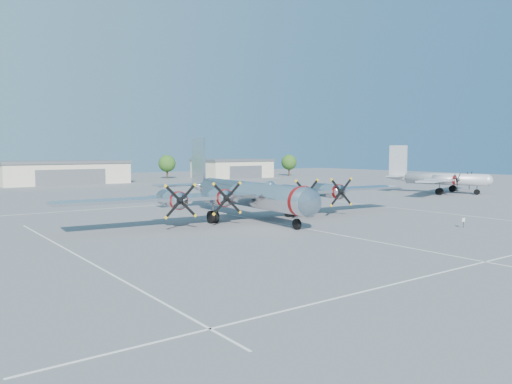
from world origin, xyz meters
TOP-DOWN VIEW (x-y plane):
  - ground at (0.00, 0.00)m, footprint 260.00×260.00m
  - parking_lines at (0.00, -1.75)m, footprint 60.00×50.08m
  - hangar_center at (0.00, 81.96)m, footprint 28.60×14.60m
  - hangar_east at (48.00, 81.96)m, footprint 20.60×14.60m
  - tree_east at (30.00, 88.00)m, footprint 4.80×4.80m
  - tree_far_east at (68.00, 80.00)m, footprint 4.80×4.80m
  - main_bomber_b29 at (-0.30, 6.41)m, footprint 44.71×32.42m
  - twin_engine_east at (48.14, 13.46)m, footprint 32.38×27.38m
  - info_placard at (13.03, -12.48)m, footprint 0.52×0.08m

SIDE VIEW (x-z plane):
  - ground at x=0.00m, z-range 0.00..0.00m
  - main_bomber_b29 at x=-0.30m, z-range -4.70..4.70m
  - twin_engine_east at x=48.14m, z-range -4.38..4.38m
  - parking_lines at x=0.00m, z-range 0.00..0.01m
  - info_placard at x=13.03m, z-range 0.20..1.19m
  - hangar_center at x=0.00m, z-range 0.01..5.41m
  - hangar_east at x=48.00m, z-range 0.01..5.41m
  - tree_east at x=30.00m, z-range 0.90..7.54m
  - tree_far_east at x=68.00m, z-range 0.90..7.54m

